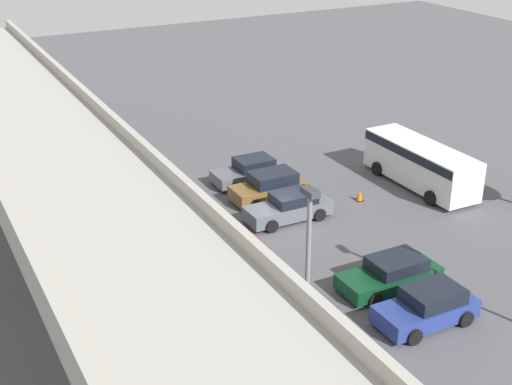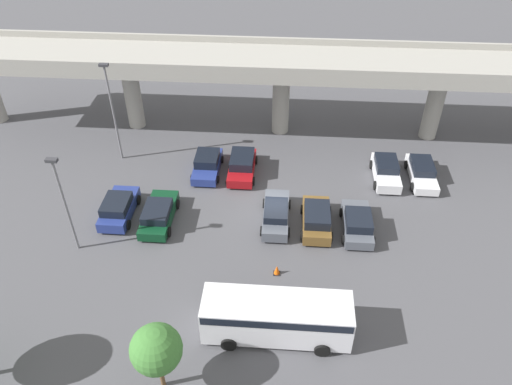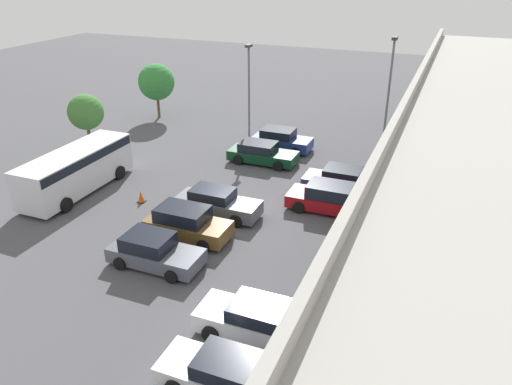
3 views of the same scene
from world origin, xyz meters
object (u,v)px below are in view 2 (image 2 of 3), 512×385
Objects in this scene: parked_car_8 at (422,172)px; tree_front_right at (156,349)px; lamp_post_mid_lot at (112,106)px; parked_car_2 at (207,164)px; shuttle_bus at (277,316)px; parked_car_1 at (158,214)px; lamp_post_near_aisle at (63,198)px; parked_car_7 at (386,171)px; parked_car_3 at (242,165)px; parked_car_6 at (357,223)px; traffic_cone at (277,270)px; parked_car_4 at (276,214)px; parked_car_0 at (118,208)px; parked_car_5 at (317,218)px.

parked_car_8 is 1.07× the size of tree_front_right.
lamp_post_mid_lot is (-24.45, 1.12, 4.23)m from parked_car_8.
shuttle_bus is (6.17, -15.12, 0.86)m from parked_car_2.
parked_car_1 is 0.66× the size of lamp_post_near_aisle.
parked_car_7 is at bearing -3.36° from lamp_post_mid_lot.
parked_car_1 is 1.05× the size of parked_car_3.
parked_car_8 is (14.20, 0.27, -0.10)m from parked_car_3.
parked_car_8 is 0.56× the size of lamp_post_mid_lot.
lamp_post_near_aisle reaches higher than parked_car_7.
shuttle_bus is at bearing 149.43° from parked_car_6.
lamp_post_mid_lot is (-4.90, 7.64, 4.20)m from parked_car_1.
shuttle_bus is at bearing 22.19° from parked_car_2.
parked_car_1 is 17.90m from parked_car_7.
lamp_post_near_aisle is (-4.85, -3.01, 3.61)m from parked_car_1.
lamp_post_near_aisle reaches higher than parked_car_8.
tree_front_right reaches higher than shuttle_bus.
lamp_post_near_aisle is at bearing 174.29° from traffic_cone.
tree_front_right is at bearing -36.02° from parked_car_7.
parked_car_2 is 0.94× the size of parked_car_8.
parked_car_1 is at bearing -57.32° from lamp_post_mid_lot.
lamp_post_near_aisle is (-13.15, -3.57, 3.58)m from parked_car_4.
traffic_cone is (11.55, -4.74, -0.44)m from parked_car_0.
parked_car_4 is 10.24m from parked_car_7.
parked_car_3 reaches higher than parked_car_2.
parked_car_2 is 1.01× the size of parked_car_5.
parked_car_8 is 25.27m from tree_front_right.
parked_car_6 is 0.94× the size of parked_car_8.
parked_car_0 is 1.00× the size of parked_car_5.
parked_car_4 is at bearing 27.38° from parked_car_3.
parked_car_3 reaches higher than parked_car_0.
parked_car_5 is at bearing 43.81° from parked_car_3.
lamp_post_mid_lot reaches higher than parked_car_3.
lamp_post_near_aisle is at bearing 121.82° from parked_car_1.
lamp_post_near_aisle is 10.41× the size of traffic_cone.
parked_car_1 is 13.04m from tree_front_right.
parked_car_6 is 0.53× the size of lamp_post_mid_lot.
traffic_cone is at bearing 91.76° from shuttle_bus.
parked_car_0 is 8.56m from lamp_post_mid_lot.
parked_car_8 is at bearing 91.07° from parked_car_3.
parked_car_0 is 14.13m from parked_car_5.
parked_car_6 is at bearing -21.93° from lamp_post_mid_lot.
parked_car_1 is at bearing -97.51° from parked_car_0.
tree_front_right is at bearing 1.53° from parked_car_2.
parked_car_2 is 2.81m from parked_car_3.
parked_car_8 is (22.53, 6.13, -0.10)m from parked_car_0.
parked_car_2 is 1.00× the size of parked_car_6.
parked_car_4 is 1.09× the size of parked_car_5.
parked_car_0 is 16.95m from parked_car_6.
parked_car_0 is 14.38m from tree_front_right.
parked_car_7 is 0.53× the size of lamp_post_mid_lot.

